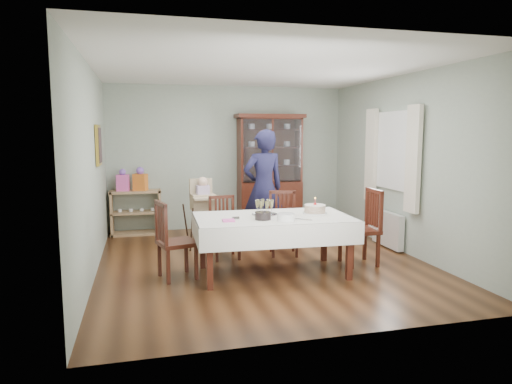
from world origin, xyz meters
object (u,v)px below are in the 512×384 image
object	(u,v)px
gift_bag_orange	(140,180)
woman	(263,188)
gift_bag_pink	(123,181)
china_cabinet	(270,170)
birthday_cake	(315,209)
high_chair	(203,219)
champagne_tray	(265,210)
chair_end_left	(176,255)
chair_far_left	(225,240)
sideboard	(136,212)
chair_end_right	(360,242)
chair_far_right	(283,236)
dining_table	(273,245)

from	to	relation	value
gift_bag_orange	woman	bearing A→B (deg)	-33.67
woman	gift_bag_pink	distance (m)	2.58
china_cabinet	birthday_cake	world-z (taller)	china_cabinet
high_chair	champagne_tray	bearing A→B (deg)	-74.75
chair_end_left	chair_far_left	bearing A→B (deg)	-58.83
chair_end_left	birthday_cake	bearing A→B (deg)	-106.91
woman	gift_bag_orange	bearing A→B (deg)	-42.47
woman	sideboard	bearing A→B (deg)	-41.63
chair_end_left	chair_end_right	distance (m)	2.54
china_cabinet	woman	xyz separation A→B (m)	(-0.47, -1.29, -0.18)
chair_end_left	champagne_tray	bearing A→B (deg)	-105.15
chair_far_right	gift_bag_orange	world-z (taller)	gift_bag_orange
dining_table	gift_bag_orange	distance (m)	3.33
sideboard	gift_bag_pink	xyz separation A→B (m)	(-0.21, -0.02, 0.57)
chair_end_left	gift_bag_orange	xyz separation A→B (m)	(-0.41, 2.71, 0.69)
woman	high_chair	xyz separation A→B (m)	(-0.97, 0.17, -0.50)
dining_table	champagne_tray	size ratio (longest dim) A/B	6.16
high_chair	champagne_tray	world-z (taller)	high_chair
chair_far_right	gift_bag_pink	world-z (taller)	gift_bag_pink
dining_table	woman	bearing A→B (deg)	79.34
high_chair	gift_bag_orange	world-z (taller)	gift_bag_orange
gift_bag_orange	gift_bag_pink	bearing A→B (deg)	180.00
chair_far_right	chair_end_left	distance (m)	1.83
chair_far_right	chair_end_right	distance (m)	1.17
chair_end_right	gift_bag_pink	bearing A→B (deg)	-129.31
dining_table	chair_far_left	bearing A→B (deg)	117.52
dining_table	gift_bag_orange	world-z (taller)	gift_bag_orange
chair_end_left	woman	xyz separation A→B (m)	(1.53, 1.42, 0.65)
chair_end_left	champagne_tray	world-z (taller)	chair_end_left
dining_table	chair_far_right	size ratio (longest dim) A/B	2.15
chair_far_right	gift_bag_pink	xyz separation A→B (m)	(-2.37, 1.95, 0.69)
chair_far_left	chair_end_right	world-z (taller)	chair_end_right
chair_far_right	chair_end_right	bearing A→B (deg)	-30.18
gift_bag_pink	sideboard	bearing A→B (deg)	5.48
chair_end_right	high_chair	size ratio (longest dim) A/B	0.93
chair_end_left	high_chair	bearing A→B (deg)	-33.80
dining_table	gift_bag_orange	size ratio (longest dim) A/B	4.83
sideboard	chair_end_left	size ratio (longest dim) A/B	0.91
china_cabinet	chair_far_left	size ratio (longest dim) A/B	2.41
china_cabinet	sideboard	distance (m)	2.60
chair_end_left	sideboard	bearing A→B (deg)	-3.88
dining_table	birthday_cake	distance (m)	0.74
chair_end_left	chair_end_right	xyz separation A→B (m)	(2.54, -0.00, 0.02)
china_cabinet	sideboard	xyz separation A→B (m)	(-2.50, 0.02, -0.72)
sideboard	chair_end_left	world-z (taller)	chair_end_left
chair_end_left	high_chair	world-z (taller)	high_chair
chair_end_left	chair_end_right	world-z (taller)	chair_end_right
sideboard	gift_bag_pink	world-z (taller)	gift_bag_pink
chair_far_right	gift_bag_orange	distance (m)	2.93
chair_end_left	birthday_cake	size ratio (longest dim) A/B	3.05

